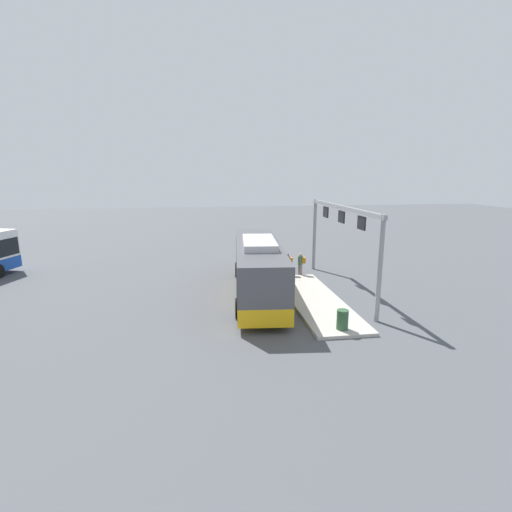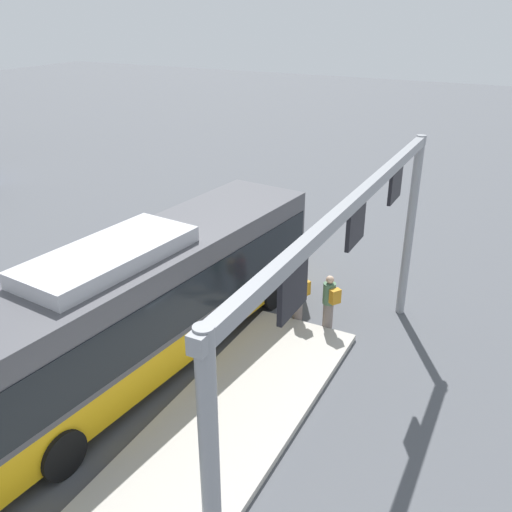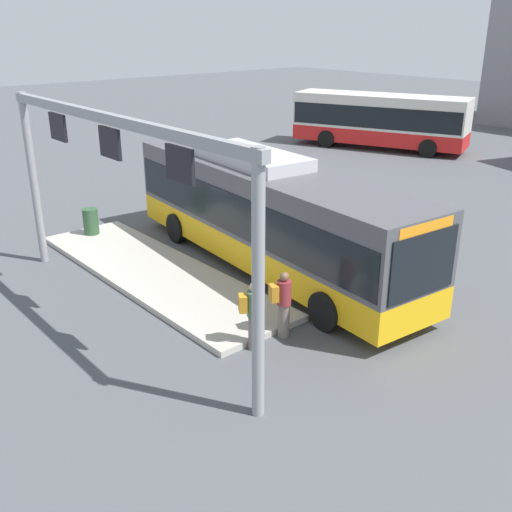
{
  "view_description": "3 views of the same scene",
  "coord_description": "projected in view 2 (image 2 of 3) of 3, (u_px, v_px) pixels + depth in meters",
  "views": [
    {
      "loc": [
        -21.12,
        3.28,
        7.03
      ],
      "look_at": [
        3.85,
        -0.45,
        1.48
      ],
      "focal_mm": 26.47,
      "sensor_mm": 36.0,
      "label": 1
    },
    {
      "loc": [
        -9.05,
        -7.78,
        8.24
      ],
      "look_at": [
        3.32,
        -1.35,
        1.86
      ],
      "focal_mm": 38.71,
      "sensor_mm": 36.0,
      "label": 2
    },
    {
      "loc": [
        12.67,
        -11.32,
        7.1
      ],
      "look_at": [
        1.31,
        -1.59,
        1.17
      ],
      "focal_mm": 41.8,
      "sensor_mm": 36.0,
      "label": 3
    }
  ],
  "objects": [
    {
      "name": "ground_plane",
      "position": [
        149.0,
        361.0,
        14.0
      ],
      "size": [
        120.0,
        120.0,
        0.0
      ],
      "primitive_type": "plane",
      "color": "#4C4F54"
    },
    {
      "name": "bus_main",
      "position": [
        142.0,
        298.0,
        13.24
      ],
      "size": [
        11.86,
        3.6,
        3.46
      ],
      "rotation": [
        0.0,
        0.0,
        -0.09
      ],
      "color": "#EAAD14",
      "rests_on": "ground"
    },
    {
      "name": "person_waiting_near",
      "position": [
        299.0,
        294.0,
        15.34
      ],
      "size": [
        0.49,
        0.6,
        1.67
      ],
      "rotation": [
        0.0,
        0.0,
        1.16
      ],
      "color": "slate",
      "rests_on": "ground"
    },
    {
      "name": "platform_curb",
      "position": [
        214.0,
        438.0,
        11.38
      ],
      "size": [
        10.0,
        2.8,
        0.16
      ],
      "primitive_type": "cube",
      "color": "#B2ADA3",
      "rests_on": "ground"
    },
    {
      "name": "person_boarding",
      "position": [
        329.0,
        302.0,
        14.94
      ],
      "size": [
        0.54,
        0.61,
        1.67
      ],
      "rotation": [
        0.0,
        0.0,
        1.0
      ],
      "color": "slate",
      "rests_on": "ground"
    },
    {
      "name": "platform_sign_gantry",
      "position": [
        353.0,
        260.0,
        10.47
      ],
      "size": [
        10.76,
        0.24,
        5.2
      ],
      "color": "gray",
      "rests_on": "ground"
    }
  ]
}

